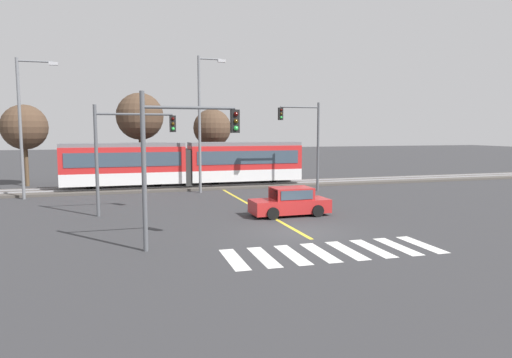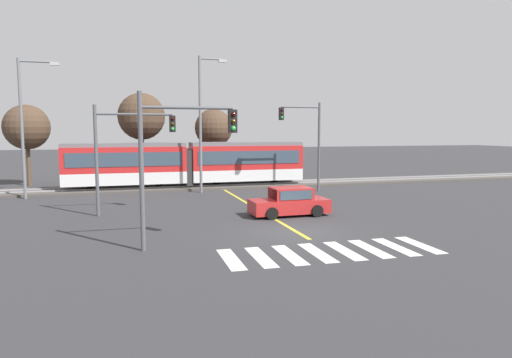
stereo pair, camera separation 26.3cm
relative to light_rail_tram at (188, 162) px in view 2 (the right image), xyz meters
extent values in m
plane|color=#333335|center=(2.52, -17.13, -2.05)|extent=(200.00, 200.00, 0.00)
cube|color=#4C4742|center=(2.52, 0.01, -1.96)|extent=(120.00, 4.00, 0.18)
cube|color=#939399|center=(2.52, -0.71, -1.82)|extent=(120.00, 0.08, 0.10)
cube|color=#939399|center=(2.52, 0.73, -1.82)|extent=(120.00, 0.08, 0.10)
cube|color=silver|center=(-4.75, 0.01, -1.07)|extent=(9.00, 2.60, 0.90)
cube|color=red|center=(-4.75, 0.01, 0.33)|extent=(9.00, 2.60, 1.90)
cube|color=#384756|center=(-4.75, -1.31, 0.38)|extent=(8.28, 0.04, 1.04)
cube|color=slate|center=(-4.75, 0.01, 1.42)|extent=(9.00, 2.39, 0.28)
cylinder|color=black|center=(-2.28, 0.01, -1.52)|extent=(0.70, 0.20, 0.70)
cylinder|color=black|center=(-7.23, 0.01, -1.52)|extent=(0.70, 0.20, 0.70)
cube|color=silver|center=(4.75, 0.01, -1.07)|extent=(9.00, 2.60, 0.90)
cube|color=red|center=(4.75, 0.01, 0.33)|extent=(9.00, 2.60, 1.90)
cube|color=#384756|center=(4.75, -1.31, 0.38)|extent=(8.28, 0.04, 1.04)
cube|color=slate|center=(4.75, 0.01, 1.42)|extent=(9.00, 2.39, 0.28)
cylinder|color=black|center=(7.22, 0.01, -1.52)|extent=(0.70, 0.20, 0.70)
cylinder|color=black|center=(2.27, 0.01, -1.52)|extent=(0.70, 0.20, 0.70)
cube|color=#2D2D2D|center=(0.00, 0.01, -0.37)|extent=(0.50, 2.34, 2.80)
cube|color=silver|center=(-1.33, -20.58, -2.04)|extent=(0.61, 2.81, 0.01)
cube|color=silver|center=(-0.23, -20.60, -2.04)|extent=(0.61, 2.81, 0.01)
cube|color=silver|center=(0.87, -20.62, -2.04)|extent=(0.61, 2.81, 0.01)
cube|color=silver|center=(1.97, -20.64, -2.04)|extent=(0.61, 2.81, 0.01)
cube|color=silver|center=(3.07, -20.65, -2.04)|extent=(0.61, 2.81, 0.01)
cube|color=silver|center=(4.17, -20.67, -2.04)|extent=(0.61, 2.81, 0.01)
cube|color=silver|center=(5.27, -20.69, -2.04)|extent=(0.61, 2.81, 0.01)
cube|color=silver|center=(6.37, -20.71, -2.04)|extent=(0.61, 2.81, 0.01)
cube|color=gold|center=(2.52, -10.32, -2.05)|extent=(0.20, 16.65, 0.01)
cube|color=#B22323|center=(3.59, -13.26, -1.53)|extent=(4.22, 1.75, 0.72)
cube|color=#B22323|center=(3.69, -13.26, -0.85)|extent=(2.12, 1.55, 0.64)
cube|color=#384756|center=(2.69, -13.27, -0.85)|extent=(0.12, 1.43, 0.52)
cube|color=#384756|center=(3.70, -14.04, -0.85)|extent=(1.79, 0.06, 0.48)
cylinder|color=black|center=(2.34, -14.12, -1.73)|extent=(0.64, 0.23, 0.64)
cylinder|color=black|center=(2.32, -12.42, -1.73)|extent=(0.64, 0.23, 0.64)
cylinder|color=black|center=(4.86, -14.09, -1.73)|extent=(0.64, 0.23, 0.64)
cylinder|color=black|center=(4.84, -12.39, -1.73)|extent=(0.64, 0.23, 0.64)
cylinder|color=#515459|center=(-6.25, -10.58, 0.90)|extent=(0.18, 0.18, 5.89)
cylinder|color=#515459|center=(-4.25, -10.58, 3.36)|extent=(4.00, 0.12, 0.12)
cube|color=black|center=(-2.25, -10.58, 2.86)|extent=(0.32, 0.28, 0.90)
sphere|color=#360605|center=(-2.25, -10.73, 3.13)|extent=(0.18, 0.18, 0.18)
sphere|color=#3A2706|center=(-2.25, -10.73, 2.86)|extent=(0.18, 0.18, 0.18)
sphere|color=green|center=(-2.25, -10.73, 2.59)|extent=(0.18, 0.18, 0.18)
cylinder|color=#515459|center=(-4.26, -18.52, 0.95)|extent=(0.18, 0.18, 5.99)
cylinder|color=#515459|center=(-2.51, -18.52, 3.35)|extent=(3.50, 0.12, 0.12)
cube|color=black|center=(-0.76, -18.52, 2.85)|extent=(0.32, 0.28, 0.90)
sphere|color=#360605|center=(-0.76, -18.67, 3.12)|extent=(0.18, 0.18, 0.18)
sphere|color=#3A2706|center=(-0.76, -18.67, 2.85)|extent=(0.18, 0.18, 0.18)
sphere|color=green|center=(-0.76, -18.67, 2.58)|extent=(0.18, 0.18, 0.18)
cylinder|color=#515459|center=(9.22, -4.48, 1.26)|extent=(0.18, 0.18, 6.61)
cylinder|color=#515459|center=(7.72, -4.48, 4.20)|extent=(3.00, 0.12, 0.12)
cube|color=black|center=(6.22, -4.48, 3.70)|extent=(0.32, 0.28, 0.90)
sphere|color=#360605|center=(6.22, -4.63, 3.97)|extent=(0.18, 0.18, 0.18)
sphere|color=#3A2706|center=(6.22, -4.63, 3.70)|extent=(0.18, 0.18, 0.18)
sphere|color=green|center=(6.22, -4.63, 3.43)|extent=(0.18, 0.18, 0.18)
cylinder|color=slate|center=(-11.23, -2.72, 2.56)|extent=(0.20, 0.20, 9.23)
cylinder|color=slate|center=(-10.14, -2.72, 6.98)|extent=(2.18, 0.12, 0.12)
cube|color=#B2B2B7|center=(-9.05, -2.72, 6.88)|extent=(0.56, 0.28, 0.20)
cylinder|color=slate|center=(0.56, -2.91, 2.88)|extent=(0.20, 0.20, 9.86)
cylinder|color=slate|center=(1.39, -2.91, 7.61)|extent=(1.67, 0.12, 0.12)
cube|color=#B2B2B7|center=(2.23, -2.91, 7.51)|extent=(0.56, 0.28, 0.20)
cylinder|color=brown|center=(-12.36, 5.12, 0.00)|extent=(0.32, 0.32, 4.09)
sphere|color=#4C3828|center=(-12.36, 5.12, 2.77)|extent=(3.65, 3.65, 3.65)
cylinder|color=brown|center=(-3.26, 4.81, 0.43)|extent=(0.32, 0.32, 4.95)
sphere|color=#4C3828|center=(-3.26, 4.81, 3.71)|extent=(4.02, 4.02, 4.02)
cylinder|color=brown|center=(3.02, 4.72, 0.00)|extent=(0.32, 0.32, 4.10)
sphere|color=#4C3828|center=(3.02, 4.72, 2.73)|extent=(3.39, 3.39, 3.39)
camera|label=1|loc=(-5.16, -35.88, 2.49)|focal=32.00mm
camera|label=2|loc=(-4.91, -35.96, 2.49)|focal=32.00mm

